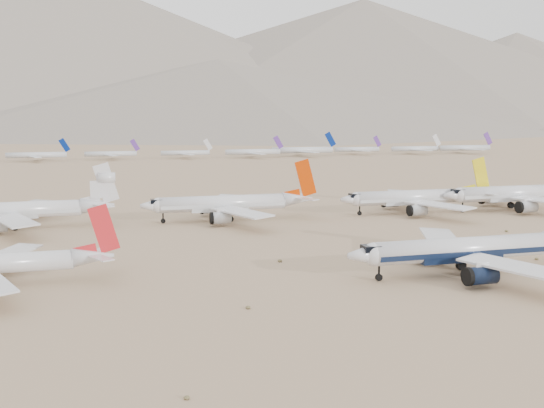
{
  "coord_description": "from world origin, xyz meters",
  "views": [
    {
      "loc": [
        -65.13,
        -108.14,
        31.46
      ],
      "look_at": [
        -22.1,
        51.84,
        7.0
      ],
      "focal_mm": 40.0,
      "sensor_mm": 36.0,
      "label": 1
    }
  ],
  "objects": [
    {
      "name": "ground",
      "position": [
        0.0,
        0.0,
        0.0
      ],
      "size": [
        7000.0,
        7000.0,
        0.0
      ],
      "primitive_type": "plane",
      "color": "#7E6249",
      "rests_on": "ground"
    },
    {
      "name": "main_airliner",
      "position": [
        4.3,
        -4.95,
        5.02
      ],
      "size": [
        51.78,
        50.57,
        18.27
      ],
      "color": "silver",
      "rests_on": "ground"
    },
    {
      "name": "row2_navy_widebody",
      "position": [
        66.94,
        63.77,
        5.44
      ],
      "size": [
        54.74,
        53.53,
        19.47
      ],
      "color": "silver",
      "rests_on": "ground"
    },
    {
      "name": "row2_gold_tail",
      "position": [
        30.24,
        66.77,
        4.98
      ],
      "size": [
        49.99,
        48.89,
        17.8
      ],
      "color": "silver",
      "rests_on": "ground"
    },
    {
      "name": "row2_orange_tail",
      "position": [
        -30.64,
        68.61,
        5.08
      ],
      "size": [
        50.8,
        49.7,
        18.12
      ],
      "color": "silver",
      "rests_on": "ground"
    },
    {
      "name": "row2_white_trijet",
      "position": [
        -89.51,
        71.25,
        5.22
      ],
      "size": [
        50.93,
        49.77,
        18.05
      ],
      "color": "silver",
      "rests_on": "ground"
    },
    {
      "name": "distant_storage_row",
      "position": [
        16.07,
        332.27,
        4.47
      ],
      "size": [
        508.35,
        52.32,
        16.31
      ],
      "color": "silver",
      "rests_on": "ground"
    },
    {
      "name": "mountain_range",
      "position": [
        70.18,
        1648.01,
        190.32
      ],
      "size": [
        7354.0,
        3024.0,
        470.0
      ],
      "color": "slate",
      "rests_on": "ground"
    },
    {
      "name": "foothills",
      "position": [
        526.68,
        1100.0,
        67.15
      ],
      "size": [
        4637.5,
        1395.0,
        155.0
      ],
      "color": "slate",
      "rests_on": "ground"
    }
  ]
}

